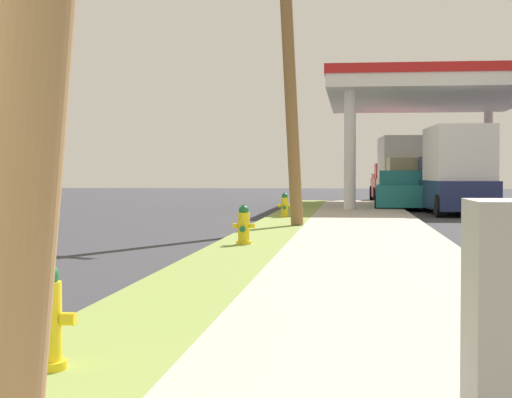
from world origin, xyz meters
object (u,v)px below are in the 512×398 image
truck_red_at_far_bay (392,184)px  fire_hydrant_third (285,206)px  car_silver_by_far_pump (412,189)px  truck_navy_on_apron (455,173)px  fire_hydrant_nearest (45,322)px  car_teal_by_near_pump (400,192)px  fire_hydrant_second (244,227)px  utility_pole_midground (289,63)px  truck_tan_at_forecourt (404,173)px

truck_red_at_far_bay → fire_hydrant_third: bearing=-102.3°
car_silver_by_far_pump → truck_red_at_far_bay: (-0.79, 3.51, 0.19)m
car_silver_by_far_pump → truck_navy_on_apron: truck_navy_on_apron is taller
fire_hydrant_nearest → car_silver_by_far_pump: 35.96m
fire_hydrant_third → car_silver_by_far_pump: car_silver_by_far_pump is taller
fire_hydrant_third → car_teal_by_near_pump: (3.98, 8.46, 0.28)m
fire_hydrant_second → truck_red_at_far_bay: bearing=81.9°
car_teal_by_near_pump → car_silver_by_far_pump: size_ratio=1.00×
fire_hydrant_nearest → fire_hydrant_second: size_ratio=1.00×
utility_pole_midground → truck_tan_at_forecourt: bearing=76.3°
fire_hydrant_third → car_teal_by_near_pump: car_teal_by_near_pump is taller
utility_pole_midground → truck_tan_at_forecourt: (3.93, 16.16, -2.82)m
car_teal_by_near_pump → fire_hydrant_third: bearing=-115.2°
truck_red_at_far_bay → truck_navy_on_apron: bearing=-83.4°
utility_pole_midground → truck_navy_on_apron: utility_pole_midground is taller
fire_hydrant_third → truck_tan_at_forecourt: 13.03m
car_teal_by_near_pump → truck_tan_at_forecourt: bearing=84.2°
car_silver_by_far_pump → fire_hydrant_third: bearing=-107.7°
truck_navy_on_apron → fire_hydrant_third: bearing=-138.0°
car_teal_by_near_pump → truck_navy_on_apron: size_ratio=0.71×
fire_hydrant_nearest → car_teal_by_near_pump: size_ratio=0.16×
truck_navy_on_apron → fire_hydrant_nearest: bearing=-102.8°
fire_hydrant_nearest → truck_tan_at_forecourt: (4.39, 32.39, 1.04)m
utility_pole_midground → car_teal_by_near_pump: utility_pole_midground is taller
car_silver_by_far_pump → truck_red_at_far_bay: truck_red_at_far_bay is taller
truck_tan_at_forecourt → fire_hydrant_third: bearing=-109.6°
truck_navy_on_apron → truck_red_at_far_bay: 13.91m
utility_pole_midground → car_teal_by_near_pump: (3.55, 12.38, -3.58)m
fire_hydrant_third → car_silver_by_far_pump: size_ratio=0.16×
fire_hydrant_second → truck_navy_on_apron: truck_navy_on_apron is taller
car_teal_by_near_pump → car_silver_by_far_pump: 7.06m
fire_hydrant_nearest → utility_pole_midground: 16.69m
truck_navy_on_apron → truck_red_at_far_bay: size_ratio=1.19×
car_teal_by_near_pump → truck_navy_on_apron: 3.82m
utility_pole_midground → truck_red_at_far_bay: 23.44m
utility_pole_midground → car_silver_by_far_pump: size_ratio=1.78×
utility_pole_midground → car_teal_by_near_pump: 13.37m
utility_pole_midground → truck_tan_at_forecourt: utility_pole_midground is taller
car_teal_by_near_pump → utility_pole_midground: bearing=-106.0°
car_silver_by_far_pump → truck_red_at_far_bay: size_ratio=0.85×
fire_hydrant_third → truck_navy_on_apron: size_ratio=0.11×
utility_pole_midground → truck_navy_on_apron: bearing=59.7°
fire_hydrant_nearest → truck_tan_at_forecourt: 32.70m
fire_hydrant_second → truck_red_at_far_bay: (4.13, 28.92, 0.47)m
fire_hydrant_nearest → fire_hydrant_second: same height
truck_tan_at_forecourt → truck_navy_on_apron: (1.38, -7.07, 0.00)m
truck_navy_on_apron → car_silver_by_far_pump: bearing=94.5°
fire_hydrant_second → truck_red_at_far_bay: size_ratio=0.14×
utility_pole_midground → fire_hydrant_third: bearing=96.2°
car_silver_by_far_pump → truck_tan_at_forecourt: size_ratio=0.71×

